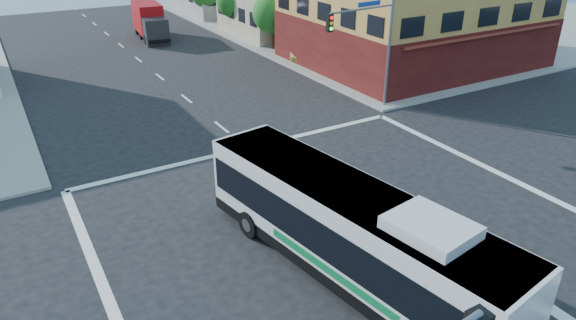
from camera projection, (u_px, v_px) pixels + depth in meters
ground at (351, 232)px, 20.94m from camera, size 120.00×120.00×0.00m
sidewalk_ne at (408, 14)px, 63.92m from camera, size 50.00×50.00×0.15m
signal_mast_ne at (371, 35)px, 31.10m from camera, size 7.91×1.13×8.07m
street_tree_a at (273, 11)px, 46.39m from camera, size 3.60×3.60×5.53m
transit_bus at (348, 230)px, 17.74m from camera, size 4.73×13.18×3.82m
box_truck at (150, 22)px, 51.45m from camera, size 2.96×7.78×3.42m
parked_car at (311, 58)px, 42.75m from camera, size 2.53×4.30×1.37m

